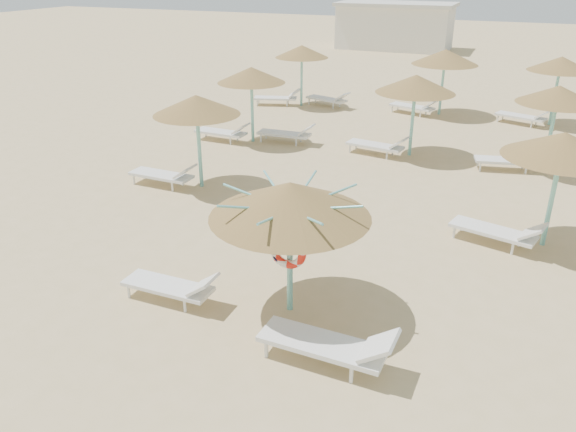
% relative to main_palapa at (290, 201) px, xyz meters
% --- Properties ---
extents(ground, '(120.00, 120.00, 0.00)m').
position_rel_main_palapa_xyz_m(ground, '(-0.07, -0.06, -2.20)').
color(ground, tan).
rests_on(ground, ground).
extents(main_palapa, '(2.84, 2.84, 2.54)m').
position_rel_main_palapa_xyz_m(main_palapa, '(0.00, 0.00, 0.00)').
color(main_palapa, '#6EBFBA').
rests_on(main_palapa, ground).
extents(lounger_main_a, '(1.91, 0.59, 0.70)m').
position_rel_main_palapa_xyz_m(lounger_main_a, '(-2.15, -0.60, -1.87)').
color(lounger_main_a, white).
rests_on(lounger_main_a, ground).
extents(lounger_main_b, '(2.24, 0.75, 0.81)m').
position_rel_main_palapa_xyz_m(lounger_main_b, '(1.21, -1.21, -1.82)').
color(lounger_main_b, white).
rests_on(lounger_main_b, ground).
extents(palapa_field, '(13.67, 13.97, 2.69)m').
position_rel_main_palapa_xyz_m(palapa_field, '(-0.18, 10.94, 0.09)').
color(palapa_field, '#6EBFBA').
rests_on(palapa_field, ground).
extents(service_hut, '(8.40, 4.40, 3.25)m').
position_rel_main_palapa_xyz_m(service_hut, '(-6.07, 34.94, -0.56)').
color(service_hut, silver).
rests_on(service_hut, ground).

